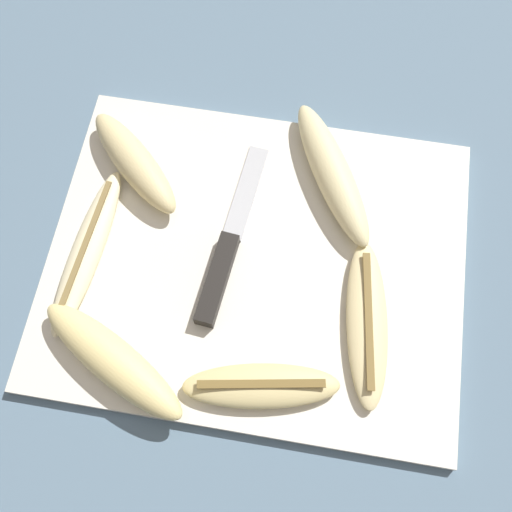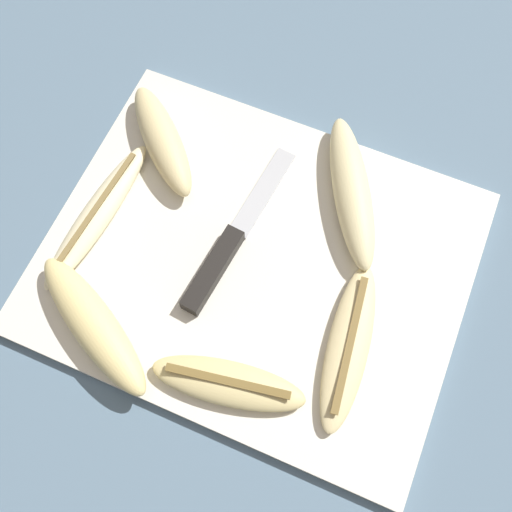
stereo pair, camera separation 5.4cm
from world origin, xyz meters
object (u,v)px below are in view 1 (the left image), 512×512
at_px(banana_mellow_near, 135,162).
at_px(banana_soft_right, 332,173).
at_px(knife, 223,263).
at_px(banana_ripe_center, 367,322).
at_px(banana_golden_short, 113,360).
at_px(banana_spotted_left, 261,386).
at_px(banana_pale_long, 87,250).

xyz_separation_m(banana_mellow_near, banana_soft_right, (0.22, 0.02, -0.00)).
bearing_deg(knife, banana_soft_right, 55.91).
height_order(banana_ripe_center, banana_mellow_near, banana_mellow_near).
bearing_deg(knife, banana_golden_short, -119.37).
xyz_separation_m(banana_ripe_center, banana_mellow_near, (-0.27, 0.14, 0.01)).
relative_size(knife, banana_golden_short, 1.25).
relative_size(banana_soft_right, banana_spotted_left, 1.15).
distance_m(banana_mellow_near, banana_spotted_left, 0.28).
bearing_deg(banana_spotted_left, banana_pale_long, 151.65).
bearing_deg(banana_soft_right, banana_spotted_left, -99.38).
height_order(banana_golden_short, banana_pale_long, banana_golden_short).
bearing_deg(banana_pale_long, banana_soft_right, 28.18).
bearing_deg(banana_pale_long, banana_ripe_center, -5.59).
bearing_deg(banana_golden_short, banana_soft_right, 52.39).
height_order(banana_mellow_near, banana_spotted_left, banana_mellow_near).
distance_m(knife, banana_ripe_center, 0.16).
bearing_deg(banana_spotted_left, banana_mellow_near, 129.22).
bearing_deg(banana_ripe_center, banana_mellow_near, 153.32).
distance_m(knife, banana_golden_short, 0.15).
relative_size(banana_mellow_near, banana_spotted_left, 0.87).
bearing_deg(banana_soft_right, banana_pale_long, -151.82).
xyz_separation_m(banana_golden_short, banana_soft_right, (0.18, 0.24, -0.00)).
xyz_separation_m(banana_mellow_near, banana_spotted_left, (0.18, -0.22, -0.01)).
relative_size(knife, banana_spotted_left, 1.38).
distance_m(banana_ripe_center, banana_soft_right, 0.17).
distance_m(knife, banana_pale_long, 0.14).
xyz_separation_m(banana_ripe_center, banana_spotted_left, (-0.09, -0.08, 0.00)).
bearing_deg(banana_pale_long, banana_mellow_near, 76.28).
bearing_deg(banana_mellow_near, knife, -39.72).
relative_size(banana_mellow_near, banana_pale_long, 0.70).
distance_m(banana_mellow_near, banana_soft_right, 0.22).
height_order(banana_golden_short, banana_soft_right, same).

